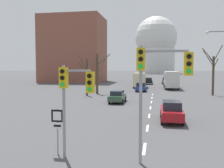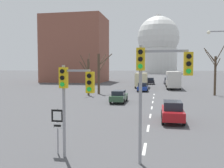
{
  "view_description": "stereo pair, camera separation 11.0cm",
  "coord_description": "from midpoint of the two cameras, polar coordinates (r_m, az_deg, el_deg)",
  "views": [
    {
      "loc": [
        0.56,
        -4.83,
        4.15
      ],
      "look_at": [
        -1.53,
        6.95,
        3.39
      ],
      "focal_mm": 40.0,
      "sensor_mm": 36.0,
      "label": 1
    },
    {
      "loc": [
        0.67,
        -4.81,
        4.15
      ],
      "look_at": [
        -1.53,
        6.95,
        3.39
      ],
      "focal_mm": 40.0,
      "sensor_mm": 36.0,
      "label": 2
    }
  ],
  "objects": [
    {
      "name": "sedan_near_left",
      "position": [
        20.05,
        13.27,
        -6.03
      ],
      "size": [
        1.68,
        4.3,
        1.61
      ],
      "color": "maroon",
      "rests_on": "ground_plane"
    },
    {
      "name": "lane_stripe_2",
      "position": [
        17.72,
        7.93,
        -9.93
      ],
      "size": [
        0.16,
        2.0,
        0.01
      ],
      "primitive_type": "cube",
      "color": "silver",
      "rests_on": "ground_plane"
    },
    {
      "name": "traffic_signal_near_left",
      "position": [
        11.55,
        -9.13,
        -1.01
      ],
      "size": [
        1.63,
        0.34,
        4.29
      ],
      "color": "gray",
      "rests_on": "ground_plane"
    },
    {
      "name": "street_lamp_right",
      "position": [
        27.58,
        23.85,
        4.9
      ],
      "size": [
        2.23,
        0.36,
        7.93
      ],
      "color": "gray",
      "rests_on": "ground_plane"
    },
    {
      "name": "lane_stripe_5",
      "position": [
        31.0,
        8.88,
        -4.09
      ],
      "size": [
        0.16,
        2.0,
        0.01
      ],
      "primitive_type": "cube",
      "color": "silver",
      "rests_on": "ground_plane"
    },
    {
      "name": "city_bus",
      "position": [
        52.35,
        13.25,
        1.25
      ],
      "size": [
        2.66,
        10.8,
        3.48
      ],
      "color": "beige",
      "rests_on": "ground_plane"
    },
    {
      "name": "traffic_signal_centre_tall",
      "position": [
        10.66,
        9.94,
        2.14
      ],
      "size": [
        2.31,
        0.34,
        5.11
      ],
      "color": "gray",
      "rests_on": "ground_plane"
    },
    {
      "name": "sedan_distant_centre",
      "position": [
        30.19,
        1.16,
        -2.81
      ],
      "size": [
        1.72,
        4.46,
        1.47
      ],
      "color": "#2D4C33",
      "rests_on": "ground_plane"
    },
    {
      "name": "lane_stripe_4",
      "position": [
        26.55,
        8.67,
        -5.39
      ],
      "size": [
        0.16,
        2.0,
        0.01
      ],
      "primitive_type": "cube",
      "color": "silver",
      "rests_on": "ground_plane"
    },
    {
      "name": "sedan_far_right",
      "position": [
        63.05,
        6.36,
        0.62
      ],
      "size": [
        1.83,
        4.21,
        1.65
      ],
      "color": "silver",
      "rests_on": "ground_plane"
    },
    {
      "name": "apartment_block_left",
      "position": [
        77.74,
        -8.77,
        7.77
      ],
      "size": [
        18.0,
        14.0,
        19.61
      ],
      "primitive_type": "cube",
      "color": "brown",
      "rests_on": "ground_plane"
    },
    {
      "name": "bare_tree_right_near",
      "position": [
        40.85,
        21.98,
        2.57
      ],
      "size": [
        2.84,
        3.42,
        7.61
      ],
      "color": "#473828",
      "rests_on": "ground_plane"
    },
    {
      "name": "lane_stripe_3",
      "position": [
        22.12,
        8.37,
        -7.21
      ],
      "size": [
        0.16,
        2.0,
        0.01
      ],
      "primitive_type": "cube",
      "color": "silver",
      "rests_on": "ground_plane"
    },
    {
      "name": "lane_stripe_1",
      "position": [
        13.39,
        7.17,
        -14.44
      ],
      "size": [
        0.16,
        2.0,
        0.01
      ],
      "primitive_type": "cube",
      "color": "silver",
      "rests_on": "ground_plane"
    },
    {
      "name": "sedan_far_left",
      "position": [
        66.72,
        12.0,
        0.72
      ],
      "size": [
        1.7,
        4.1,
        1.71
      ],
      "color": "slate",
      "rests_on": "ground_plane"
    },
    {
      "name": "sedan_near_right",
      "position": [
        64.28,
        8.37,
        0.67
      ],
      "size": [
        1.89,
        3.81,
        1.72
      ],
      "color": "black",
      "rests_on": "ground_plane"
    },
    {
      "name": "sedan_mid_centre",
      "position": [
        44.68,
        6.57,
        -0.69
      ],
      "size": [
        1.83,
        3.91,
        1.58
      ],
      "color": "navy",
      "rests_on": "ground_plane"
    },
    {
      "name": "lane_stripe_6",
      "position": [
        35.47,
        9.03,
        -3.12
      ],
      "size": [
        0.16,
        2.0,
        0.01
      ],
      "primitive_type": "cube",
      "color": "silver",
      "rests_on": "ground_plane"
    },
    {
      "name": "route_sign_post",
      "position": [
        12.42,
        -12.62,
        -8.8
      ],
      "size": [
        0.6,
        0.08,
        2.22
      ],
      "color": "gray",
      "rests_on": "ground_plane"
    },
    {
      "name": "lane_stripe_7",
      "position": [
        39.94,
        9.15,
        -2.36
      ],
      "size": [
        0.16,
        2.0,
        0.01
      ],
      "primitive_type": "cube",
      "color": "silver",
      "rests_on": "ground_plane"
    },
    {
      "name": "bare_tree_left_far",
      "position": [
        37.98,
        -5.96,
        2.08
      ],
      "size": [
        1.84,
        2.86,
        6.49
      ],
      "color": "#473828",
      "rests_on": "ground_plane"
    },
    {
      "name": "bare_tree_left_near",
      "position": [
        40.12,
        -3.33,
        2.73
      ],
      "size": [
        2.25,
        2.61,
        6.51
      ],
      "color": "#473828",
      "rests_on": "ground_plane"
    },
    {
      "name": "capitol_dome",
      "position": [
        195.56,
        9.98,
        8.75
      ],
      "size": [
        31.59,
        31.59,
        44.62
      ],
      "color": "silver",
      "rests_on": "ground_plane"
    },
    {
      "name": "delivery_truck",
      "position": [
        53.23,
        6.31,
        0.98
      ],
      "size": [
        2.44,
        7.2,
        3.14
      ],
      "color": "#333842",
      "rests_on": "ground_plane"
    }
  ]
}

